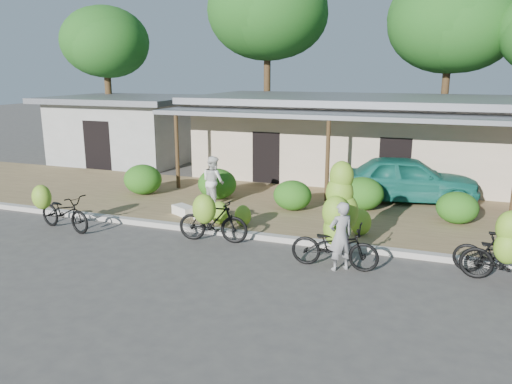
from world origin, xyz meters
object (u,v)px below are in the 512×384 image
bike_far_right (500,255)px  sack_near (209,213)px  bike_right (507,254)px  vendor (341,236)px  bike_left (212,219)px  bike_center (337,227)px  bystander (213,181)px  tree_back_left (103,40)px  tree_center_right (447,21)px  teal_van (408,179)px  bike_far_left (62,211)px  tree_far_center (265,9)px  sack_far (184,210)px

bike_far_right → sack_near: bearing=86.9°
bike_right → vendor: size_ratio=1.18×
bike_left → bike_center: (3.33, -0.32, 0.26)m
bike_left → bike_center: 3.35m
bike_right → bystander: (-8.16, 3.27, 0.22)m
bike_left → tree_back_left: bearing=38.1°
tree_center_right → teal_van: bearing=-94.6°
bike_left → bike_far_left: bearing=89.6°
sack_near → bike_far_right: bearing=-10.9°
sack_near → bystander: 1.52m
bike_far_right → teal_van: bearing=30.2°
bike_left → bike_far_right: 6.81m
tree_center_right → vendor: 17.12m
bike_left → bystander: 3.21m
tree_back_left → bike_center: tree_back_left is taller
bike_left → bike_right: bike_right is taller
bike_center → sack_near: bike_center is taller
tree_center_right → sack_near: 16.33m
bystander → tree_far_center: bearing=-45.8°
sack_near → tree_back_left: bearing=136.8°
bike_right → sack_far: 8.85m
sack_near → bystander: (-0.43, 1.29, 0.67)m
bike_center → teal_van: 6.16m
tree_far_center → sack_near: bearing=-77.8°
tree_far_center → bike_center: size_ratio=4.14×
bike_center → teal_van: size_ratio=0.53×
sack_far → tree_center_right: bearing=62.8°
sack_far → teal_van: 7.45m
tree_center_right → teal_van: 11.25m
bike_far_right → sack_far: 8.68m
sack_near → teal_van: bearing=37.3°
sack_far → vendor: 5.73m
bike_right → sack_far: bearing=83.8°
teal_van → bike_center: bearing=158.2°
tree_far_center → tree_center_right: 9.05m
tree_far_center → vendor: (7.19, -15.48, -6.68)m
bike_far_left → teal_van: size_ratio=0.46×
tree_far_center → bike_right: 19.70m
bike_center → vendor: bearing=-156.1°
tree_far_center → bike_right: bearing=-55.1°
vendor → bystander: 5.95m
tree_center_right → vendor: (-1.81, -15.98, -5.88)m
sack_far → bike_left: bearing=-44.4°
bike_left → bike_far_right: (6.81, 0.16, -0.15)m
sack_far → teal_van: (6.24, 4.03, 0.63)m
teal_van → tree_far_center: bearing=31.2°
bike_left → sack_near: bike_left is taller
tree_far_center → bystander: 13.80m
bike_center → bike_far_right: bike_center is taller
bike_far_left → sack_near: size_ratio=2.44×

